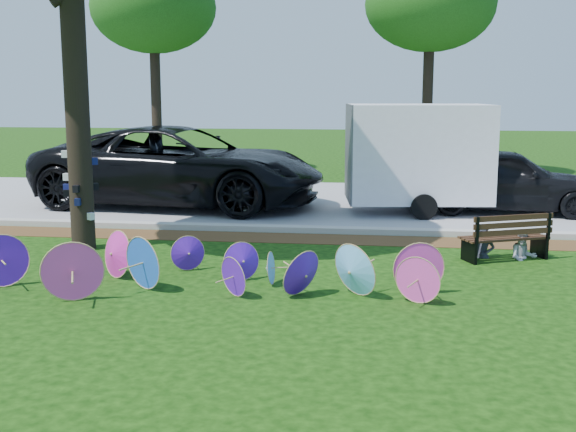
{
  "coord_description": "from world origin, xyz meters",
  "views": [
    {
      "loc": [
        2.0,
        -9.58,
        2.95
      ],
      "look_at": [
        0.5,
        2.0,
        0.9
      ],
      "focal_mm": 45.0,
      "sensor_mm": 36.0,
      "label": 1
    }
  ],
  "objects_px": {
    "person_left": "(484,226)",
    "person_right": "(524,231)",
    "cargo_trailer": "(418,153)",
    "black_van": "(180,167)",
    "dark_pickup": "(504,180)",
    "park_bench": "(504,236)",
    "parasol_pile": "(209,266)"
  },
  "relations": [
    {
      "from": "dark_pickup",
      "to": "parasol_pile",
      "type": "bearing_deg",
      "value": 147.84
    },
    {
      "from": "black_van",
      "to": "dark_pickup",
      "type": "distance_m",
      "value": 8.04
    },
    {
      "from": "black_van",
      "to": "person_right",
      "type": "bearing_deg",
      "value": -116.36
    },
    {
      "from": "dark_pickup",
      "to": "person_left",
      "type": "bearing_deg",
      "value": 170.23
    },
    {
      "from": "parasol_pile",
      "to": "cargo_trailer",
      "type": "height_order",
      "value": "cargo_trailer"
    },
    {
      "from": "cargo_trailer",
      "to": "park_bench",
      "type": "height_order",
      "value": "cargo_trailer"
    },
    {
      "from": "cargo_trailer",
      "to": "park_bench",
      "type": "bearing_deg",
      "value": -81.47
    },
    {
      "from": "black_van",
      "to": "person_right",
      "type": "distance_m",
      "value": 9.1
    },
    {
      "from": "parasol_pile",
      "to": "person_left",
      "type": "bearing_deg",
      "value": 32.28
    },
    {
      "from": "black_van",
      "to": "dark_pickup",
      "type": "xyz_separation_m",
      "value": [
        8.04,
        0.05,
        -0.22
      ]
    },
    {
      "from": "black_van",
      "to": "dark_pickup",
      "type": "relative_size",
      "value": 1.57
    },
    {
      "from": "cargo_trailer",
      "to": "dark_pickup",
      "type": "bearing_deg",
      "value": 0.92
    },
    {
      "from": "park_bench",
      "to": "person_left",
      "type": "xyz_separation_m",
      "value": [
        -0.35,
        0.05,
        0.17
      ]
    },
    {
      "from": "dark_pickup",
      "to": "person_left",
      "type": "relative_size",
      "value": 4.02
    },
    {
      "from": "parasol_pile",
      "to": "person_left",
      "type": "height_order",
      "value": "person_left"
    },
    {
      "from": "person_left",
      "to": "cargo_trailer",
      "type": "bearing_deg",
      "value": 116.48
    },
    {
      "from": "person_left",
      "to": "person_right",
      "type": "xyz_separation_m",
      "value": [
        0.7,
        0.0,
        -0.08
      ]
    },
    {
      "from": "black_van",
      "to": "park_bench",
      "type": "xyz_separation_m",
      "value": [
        7.25,
        -5.02,
        -0.6
      ]
    },
    {
      "from": "cargo_trailer",
      "to": "black_van",
      "type": "bearing_deg",
      "value": 171.24
    },
    {
      "from": "person_left",
      "to": "parasol_pile",
      "type": "bearing_deg",
      "value": -132.52
    },
    {
      "from": "parasol_pile",
      "to": "person_left",
      "type": "xyz_separation_m",
      "value": [
        4.31,
        2.72,
        0.2
      ]
    },
    {
      "from": "park_bench",
      "to": "person_left",
      "type": "height_order",
      "value": "person_left"
    },
    {
      "from": "dark_pickup",
      "to": "cargo_trailer",
      "type": "bearing_deg",
      "value": 100.48
    },
    {
      "from": "dark_pickup",
      "to": "cargo_trailer",
      "type": "distance_m",
      "value": 2.2
    },
    {
      "from": "parasol_pile",
      "to": "dark_pickup",
      "type": "height_order",
      "value": "dark_pickup"
    },
    {
      "from": "black_van",
      "to": "person_right",
      "type": "height_order",
      "value": "black_van"
    },
    {
      "from": "person_right",
      "to": "cargo_trailer",
      "type": "bearing_deg",
      "value": 103.47
    },
    {
      "from": "park_bench",
      "to": "person_left",
      "type": "bearing_deg",
      "value": 148.4
    },
    {
      "from": "person_left",
      "to": "person_right",
      "type": "distance_m",
      "value": 0.7
    },
    {
      "from": "person_right",
      "to": "park_bench",
      "type": "bearing_deg",
      "value": -177.53
    },
    {
      "from": "cargo_trailer",
      "to": "person_left",
      "type": "distance_m",
      "value": 4.92
    },
    {
      "from": "cargo_trailer",
      "to": "person_right",
      "type": "bearing_deg",
      "value": -77.46
    }
  ]
}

